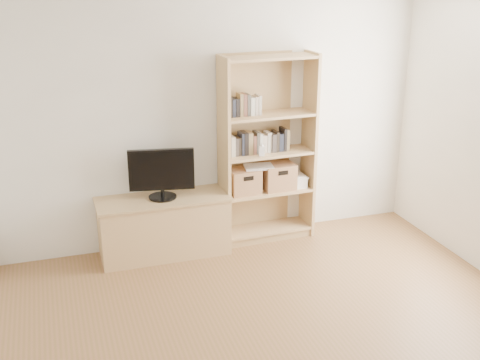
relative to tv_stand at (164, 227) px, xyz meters
name	(u,v)px	position (x,y,z in m)	size (l,w,h in m)	color
back_wall	(214,122)	(0.62, 0.24, 1.00)	(4.50, 0.02, 2.60)	white
ceiling	(326,6)	(0.62, -2.26, 2.30)	(4.50, 5.00, 0.01)	white
tv_stand	(164,227)	(0.00, 0.00, 0.00)	(1.30, 0.49, 0.60)	tan
bookshelf	(268,150)	(1.15, 0.07, 0.70)	(1.00, 0.36, 2.00)	tan
television	(162,174)	(0.00, 0.00, 0.58)	(0.65, 0.05, 0.51)	black
books_row_mid	(267,141)	(1.15, 0.09, 0.79)	(0.82, 0.16, 0.22)	#B7A593
books_row_upper	(247,105)	(0.92, 0.08, 1.20)	(0.40, 0.15, 0.21)	#B7A593
baby_monitor	(262,151)	(1.04, -0.05, 0.73)	(0.05, 0.03, 0.10)	white
basket_left	(244,181)	(0.88, 0.05, 0.39)	(0.32, 0.26, 0.26)	#9F7247
basket_right	(278,176)	(1.27, 0.06, 0.40)	(0.34, 0.28, 0.28)	#9F7247
laptop	(259,167)	(1.04, 0.05, 0.53)	(0.30, 0.21, 0.02)	white
magazine_stack	(296,181)	(1.49, 0.07, 0.31)	(0.17, 0.24, 0.11)	silver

